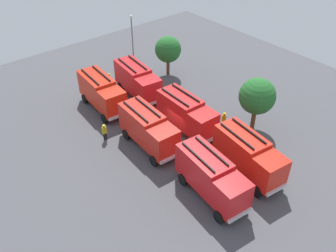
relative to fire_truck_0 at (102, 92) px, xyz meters
name	(u,v)px	position (x,y,z in m)	size (l,w,h in m)	color
ground_plane	(168,137)	(8.83, 2.25, -2.15)	(54.35, 54.35, 0.00)	#4C4C51
fire_truck_0	(102,92)	(0.00, 0.00, 0.00)	(7.36, 3.18, 3.88)	red
fire_truck_1	(148,128)	(8.68, -0.11, 0.00)	(7.33, 3.09, 3.88)	red
fire_truck_2	(211,176)	(17.17, -0.09, 0.00)	(7.43, 3.41, 3.88)	red
fire_truck_3	(137,80)	(0.35, 4.63, 0.00)	(7.42, 3.39, 3.88)	red
fire_truck_4	(186,113)	(9.11, 4.45, 0.00)	(7.27, 2.94, 3.88)	red
fire_truck_5	(249,154)	(17.34, 4.35, 0.00)	(7.45, 3.49, 3.88)	red
firefighter_0	(224,119)	(11.29, 7.80, -1.12)	(0.46, 0.48, 1.82)	black
firefighter_1	(105,132)	(5.11, -2.92, -1.12)	(0.30, 0.44, 1.83)	black
firefighter_2	(239,180)	(18.16, 2.34, -1.21)	(0.45, 0.48, 1.69)	black
firefighter_3	(110,79)	(-3.96, 3.41, -1.26)	(0.48, 0.40, 1.61)	black
tree_0	(168,50)	(-1.55, 10.88, 1.34)	(3.35, 3.35, 5.20)	brown
tree_1	(257,96)	(13.28, 10.14, 1.72)	(3.72, 3.72, 5.76)	brown
traffic_cone_0	(163,95)	(2.46, 6.74, -1.86)	(0.41, 0.41, 0.59)	#F2600C
lamppost	(132,38)	(-6.06, 8.60, 2.05)	(0.36, 0.36, 7.25)	slate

